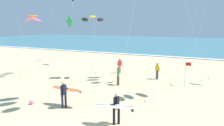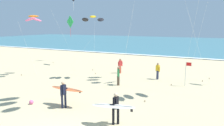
% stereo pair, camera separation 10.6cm
% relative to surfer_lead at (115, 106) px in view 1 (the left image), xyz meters
% --- Properties ---
extents(ocean_water, '(160.00, 60.00, 0.08)m').
position_rel_surfer_lead_xyz_m(ocean_water, '(-1.79, 55.43, -1.01)').
color(ocean_water, teal).
rests_on(ocean_water, ground).
extents(shoreline_foam, '(160.00, 0.97, 0.01)m').
position_rel_surfer_lead_xyz_m(shoreline_foam, '(-1.79, 25.73, -0.97)').
color(shoreline_foam, white).
rests_on(shoreline_foam, ocean_water).
extents(surfer_lead, '(2.34, 0.98, 1.71)m').
position_rel_surfer_lead_xyz_m(surfer_lead, '(0.00, 0.00, 0.00)').
color(surfer_lead, black).
rests_on(surfer_lead, ground).
extents(surfer_trailing, '(2.30, 0.95, 1.71)m').
position_rel_surfer_lead_xyz_m(surfer_trailing, '(-3.85, 0.96, -0.00)').
color(surfer_trailing, black).
rests_on(surfer_trailing, ground).
extents(kite_arc_golden_near, '(2.20, 2.71, 5.94)m').
position_rel_surfer_lead_xyz_m(kite_arc_golden_near, '(-6.01, 7.96, 4.60)').
color(kite_arc_golden_near, black).
rests_on(kite_arc_golden_near, ground).
extents(kite_arc_amber_high, '(2.41, 2.35, 6.03)m').
position_rel_surfer_lead_xyz_m(kite_arc_amber_high, '(-11.90, 6.53, 4.66)').
color(kite_arc_amber_high, pink).
rests_on(kite_arc_amber_high, ground).
extents(kite_diamond_emerald_outer, '(4.90, 1.95, 6.27)m').
position_rel_surfer_lead_xyz_m(kite_diamond_emerald_outer, '(-12.24, 12.87, 4.32)').
color(kite_diamond_emerald_outer, green).
rests_on(kite_diamond_emerald_outer, ground).
extents(bystander_yellow_top, '(0.46, 0.30, 1.59)m').
position_rel_surfer_lead_xyz_m(bystander_yellow_top, '(-0.48, 10.46, -0.24)').
color(bystander_yellow_top, '#2D334C').
rests_on(bystander_yellow_top, ground).
extents(bystander_red_top, '(0.39, 0.36, 1.59)m').
position_rel_surfer_lead_xyz_m(bystander_red_top, '(-4.72, 11.28, -0.24)').
color(bystander_red_top, '#D8593F').
rests_on(bystander_red_top, ground).
extents(bystander_green_top, '(0.30, 0.46, 1.59)m').
position_rel_surfer_lead_xyz_m(bystander_green_top, '(-2.96, 6.95, -0.24)').
color(bystander_green_top, '#4C3D2D').
rests_on(bystander_green_top, ground).
extents(lifeguard_flag, '(0.44, 0.05, 2.10)m').
position_rel_surfer_lead_xyz_m(lifeguard_flag, '(2.25, 9.19, 0.22)').
color(lifeguard_flag, silver).
rests_on(lifeguard_flag, ground).
extents(beach_ball, '(0.28, 0.28, 0.28)m').
position_rel_surfer_lead_xyz_m(beach_ball, '(-6.16, 0.36, -0.91)').
color(beach_ball, pink).
rests_on(beach_ball, ground).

